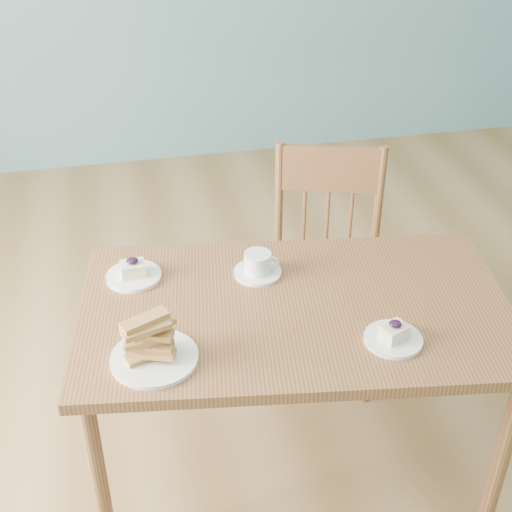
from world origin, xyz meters
The scene contains 7 objects.
room centered at (0.00, 0.00, 1.35)m, with size 5.01×5.01×2.71m.
dining_table centered at (0.09, -0.04, 0.62)m, with size 1.37×0.90×0.68m.
dining_chair centered at (0.34, 0.45, 0.46)m, with size 0.51×0.50×0.90m.
cheesecake_plate_near centered at (0.31, -0.25, 0.70)m, with size 0.16×0.16×0.07m.
cheesecake_plate_far centered at (-0.37, 0.21, 0.70)m, with size 0.17×0.17×0.07m.
coffee_cup centered at (0.02, 0.15, 0.72)m, with size 0.15×0.15×0.08m.
biscotti_plate centered at (-0.34, -0.19, 0.73)m, with size 0.24×0.24×0.14m.
Camera 1 is at (-0.38, -1.66, 1.97)m, focal length 50.00 mm.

